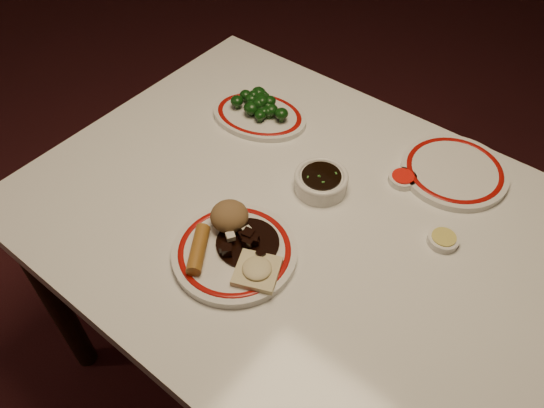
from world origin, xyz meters
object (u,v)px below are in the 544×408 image
Objects in this scene: main_plate at (235,252)px; spring_roll at (198,249)px; soy_bowl at (321,182)px; stirfry_heap at (246,242)px; dining_table at (302,240)px; fried_wonton at (257,270)px; rice_mound at (229,216)px; broccoli_pile at (261,104)px; broccoli_plate at (259,115)px.

spring_roll reaches higher than main_plate.
stirfry_heap is at bearing -94.38° from soy_bowl.
stirfry_heap is (0.01, 0.02, 0.02)m from main_plate.
dining_table is 0.21m from main_plate.
fried_wonton is at bearing -12.07° from main_plate.
rice_mound is 0.06m from stirfry_heap.
broccoli_pile is 0.29m from soy_bowl.
broccoli_plate is at bearing 158.03° from soy_bowl.
broccoli_plate is at bearing 125.85° from stirfry_heap.
spring_roll is 0.46m from broccoli_plate.
rice_mound is 0.73× the size of fried_wonton.
broccoli_pile is (-0.25, 0.35, 0.01)m from stirfry_heap.
fried_wonton is (0.03, -0.19, 0.12)m from dining_table.
spring_roll is at bearing -163.33° from fried_wonton.
spring_roll reaches higher than fried_wonton.
main_plate is 1.18× the size of broccoli_plate.
stirfry_heap is (-0.03, -0.15, 0.12)m from dining_table.
stirfry_heap reaches higher than fried_wonton.
spring_roll is 0.93× the size of soy_bowl.
rice_mound is 0.67× the size of soy_bowl.
stirfry_heap reaches higher than main_plate.
spring_roll is 0.38× the size of broccoli_plate.
broccoli_pile is (-0.19, 0.33, -0.01)m from rice_mound.
fried_wonton is 0.50m from broccoli_pile.
broccoli_pile is at bearing 125.40° from stirfry_heap.
soy_bowl reaches higher than broccoli_plate.
spring_roll is 0.10m from stirfry_heap.
main_plate is at bearing 13.02° from spring_roll.
soy_bowl is (-0.04, 0.28, -0.01)m from fried_wonton.
rice_mound is 0.28× the size of broccoli_plate.
dining_table is 0.37m from broccoli_pile.
main_plate is at bearing -96.12° from soy_bowl.
soy_bowl is (0.27, -0.12, -0.02)m from broccoli_pile.
broccoli_plate is 1.83× the size of broccoli_pile.
rice_mound reaches higher than dining_table.
fried_wonton is at bearing -81.57° from dining_table.
broccoli_pile is (-0.28, 0.20, 0.13)m from dining_table.
dining_table is 9.35× the size of stirfry_heap.
stirfry_heap is 0.42m from broccoli_plate.
spring_roll and stirfry_heap have the same top height.
stirfry_heap is at bearing 68.25° from main_plate.
dining_table is 4.24× the size of broccoli_plate.
broccoli_pile is at bearing 128.48° from fried_wonton.
spring_roll is at bearing -89.51° from rice_mound.
rice_mound is at bearing 139.06° from main_plate.
stirfry_heap is at bearing -54.15° from broccoli_plate.
main_plate is at bearing -40.94° from rice_mound.
fried_wonton is at bearing -81.07° from soy_bowl.
main_plate is 0.07m from spring_roll.
rice_mound is 0.38m from broccoli_pile.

